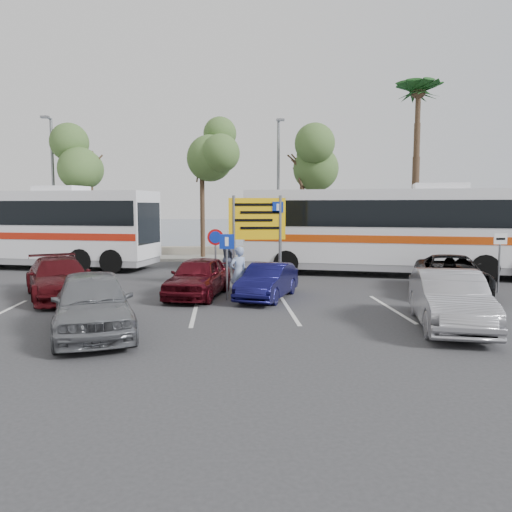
{
  "coord_description": "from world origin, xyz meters",
  "views": [
    {
      "loc": [
        -0.38,
        -16.03,
        3.2
      ],
      "look_at": [
        0.94,
        3.0,
        1.28
      ],
      "focal_mm": 35.0,
      "sensor_mm": 36.0,
      "label": 1
    }
  ],
  "objects": [
    {
      "name": "street_lamp_right",
      "position": [
        3.0,
        13.52,
        4.6
      ],
      "size": [
        0.45,
        1.15,
        8.01
      ],
      "color": "slate",
      "rests_on": "kerb_strip"
    },
    {
      "name": "car_silver_a",
      "position": [
        -3.6,
        -3.5,
        0.79
      ],
      "size": [
        3.04,
        4.98,
        1.58
      ],
      "primitive_type": "imported",
      "rotation": [
        0.0,
        0.0,
        0.27
      ],
      "color": "slate",
      "rests_on": "ground"
    },
    {
      "name": "kerb_strip",
      "position": [
        0.0,
        14.0,
        0.07
      ],
      "size": [
        44.0,
        2.4,
        0.15
      ],
      "primitive_type": "cube",
      "color": "gray",
      "rests_on": "ground"
    },
    {
      "name": "direction_sign",
      "position": [
        1.0,
        3.2,
        2.43
      ],
      "size": [
        2.2,
        0.12,
        3.6
      ],
      "color": "slate",
      "rests_on": "ground"
    },
    {
      "name": "ground",
      "position": [
        0.0,
        0.0,
        0.0
      ],
      "size": [
        120.0,
        120.0,
        0.0
      ],
      "primitive_type": "plane",
      "color": "#2F2F31",
      "rests_on": "ground"
    },
    {
      "name": "car_silver_b",
      "position": [
        5.59,
        -3.5,
        0.75
      ],
      "size": [
        2.66,
        4.79,
        1.5
      ],
      "primitive_type": "imported",
      "rotation": [
        0.0,
        0.0,
        -0.25
      ],
      "color": "#95949A",
      "rests_on": "ground"
    },
    {
      "name": "sign_taxi",
      "position": [
        9.8,
        1.49,
        1.42
      ],
      "size": [
        0.5,
        0.07,
        2.2
      ],
      "color": "slate",
      "rests_on": "ground"
    },
    {
      "name": "street_lamp_left",
      "position": [
        -10.0,
        13.52,
        4.6
      ],
      "size": [
        0.45,
        1.15,
        8.01
      ],
      "color": "slate",
      "rests_on": "kerb_strip"
    },
    {
      "name": "palm_tree",
      "position": [
        11.5,
        14.0,
        9.87
      ],
      "size": [
        4.8,
        4.8,
        11.2
      ],
      "color": "#382619",
      "rests_on": "kerb_strip"
    },
    {
      "name": "pedestrian_far",
      "position": [
        0.0,
        5.48,
        0.94
      ],
      "size": [
        0.83,
        1.0,
        1.88
      ],
      "primitive_type": "imported",
      "rotation": [
        0.0,
        0.0,
        1.71
      ],
      "color": "#303549",
      "rests_on": "ground"
    },
    {
      "name": "car_maroon",
      "position": [
        -6.0,
        1.5,
        0.71
      ],
      "size": [
        3.75,
        5.25,
        1.41
      ],
      "primitive_type": "imported",
      "rotation": [
        0.0,
        0.0,
        0.41
      ],
      "color": "#4A0C11",
      "rests_on": "ground"
    },
    {
      "name": "coach_bus_left",
      "position": [
        -10.37,
        10.5,
        1.94
      ],
      "size": [
        13.71,
        6.37,
        4.19
      ],
      "color": "white",
      "rests_on": "ground"
    },
    {
      "name": "suv_black",
      "position": [
        7.99,
        1.5,
        0.7
      ],
      "size": [
        3.74,
        5.47,
        1.39
      ],
      "primitive_type": "imported",
      "rotation": [
        0.0,
        0.0,
        -0.31
      ],
      "color": "black",
      "rests_on": "ground"
    },
    {
      "name": "pedestrian_near",
      "position": [
        0.2,
        1.08,
        0.9
      ],
      "size": [
        0.78,
        0.69,
        1.81
      ],
      "primitive_type": "imported",
      "rotation": [
        0.0,
        0.0,
        3.63
      ],
      "color": "#869AC3",
      "rests_on": "ground"
    },
    {
      "name": "seawall",
      "position": [
        0.0,
        16.0,
        0.3
      ],
      "size": [
        48.0,
        0.8,
        0.6
      ],
      "primitive_type": "cube",
      "color": "gray",
      "rests_on": "ground"
    },
    {
      "name": "sign_parking",
      "position": [
        -0.2,
        0.79,
        1.47
      ],
      "size": [
        0.5,
        0.07,
        2.25
      ],
      "color": "slate",
      "rests_on": "ground"
    },
    {
      "name": "car_red",
      "position": [
        -1.2,
        1.5,
        0.7
      ],
      "size": [
        2.62,
        4.42,
        1.41
      ],
      "primitive_type": "imported",
      "rotation": [
        0.0,
        0.0,
        -0.24
      ],
      "color": "#4B0A13",
      "rests_on": "ground"
    },
    {
      "name": "lane_markings",
      "position": [
        -1.14,
        -1.0,
        0.0
      ],
      "size": [
        12.02,
        4.2,
        0.01
      ],
      "primitive_type": null,
      "color": "silver",
      "rests_on": "ground"
    },
    {
      "name": "sea",
      "position": [
        0.0,
        60.0,
        0.01
      ],
      "size": [
        140.0,
        140.0,
        0.0
      ],
      "primitive_type": "plane",
      "color": "#38475A",
      "rests_on": "ground"
    },
    {
      "name": "coach_bus_right",
      "position": [
        7.5,
        6.5,
        1.95
      ],
      "size": [
        13.72,
        6.73,
        4.2
      ],
      "color": "white",
      "rests_on": "ground"
    },
    {
      "name": "sign_no_stop",
      "position": [
        -0.6,
        2.38,
        1.58
      ],
      "size": [
        0.6,
        0.08,
        2.35
      ],
      "color": "slate",
      "rests_on": "ground"
    },
    {
      "name": "car_blue",
      "position": [
        1.2,
        0.93,
        0.61
      ],
      "size": [
        2.6,
        3.9,
        1.22
      ],
      "primitive_type": "imported",
      "rotation": [
        0.0,
        0.0,
        -0.39
      ],
      "color": "#0F0E45",
      "rests_on": "ground"
    },
    {
      "name": "tree_mid",
      "position": [
        -1.5,
        14.0,
        6.65
      ],
      "size": [
        3.2,
        3.2,
        8.0
      ],
      "color": "#382619",
      "rests_on": "kerb_strip"
    },
    {
      "name": "tree_left",
      "position": [
        -8.0,
        14.0,
        6.0
      ],
      "size": [
        3.2,
        3.2,
        7.2
      ],
      "color": "#382619",
      "rests_on": "kerb_strip"
    },
    {
      "name": "tree_right",
      "position": [
        4.5,
        14.0,
        6.17
      ],
      "size": [
        3.2,
        3.2,
        7.4
      ],
      "color": "#382619",
      "rests_on": "kerb_strip"
    }
  ]
}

